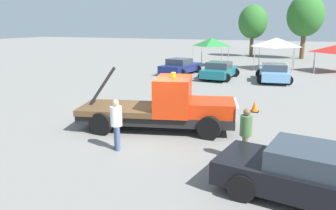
{
  "coord_description": "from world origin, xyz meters",
  "views": [
    {
      "loc": [
        5.33,
        -11.55,
        4.13
      ],
      "look_at": [
        0.5,
        0.0,
        1.05
      ],
      "focal_mm": 35.0,
      "sensor_mm": 36.0,
      "label": 1
    }
  ],
  "objects_px": {
    "tree_center": "(305,16)",
    "canopy_tent_green": "(212,42)",
    "parked_car_teal": "(219,71)",
    "traffic_cone": "(255,107)",
    "tow_truck": "(166,107)",
    "canopy_tent_white": "(276,42)",
    "person_near_truck": "(246,131)",
    "person_at_hood": "(116,121)",
    "tree_left": "(253,22)",
    "foreground_car": "(327,179)",
    "parked_car_skyblue": "(274,73)",
    "parked_car_navy": "(180,67)",
    "utility_pole": "(305,20)"
  },
  "relations": [
    {
      "from": "tow_truck",
      "to": "canopy_tent_white",
      "type": "xyz_separation_m",
      "value": [
        2.31,
        20.84,
        1.61
      ]
    },
    {
      "from": "canopy_tent_white",
      "to": "tree_center",
      "type": "height_order",
      "value": "tree_center"
    },
    {
      "from": "tree_center",
      "to": "canopy_tent_green",
      "type": "bearing_deg",
      "value": -125.52
    },
    {
      "from": "canopy_tent_white",
      "to": "traffic_cone",
      "type": "xyz_separation_m",
      "value": [
        0.59,
        -16.67,
        -2.28
      ]
    },
    {
      "from": "parked_car_navy",
      "to": "canopy_tent_green",
      "type": "xyz_separation_m",
      "value": [
        1.01,
        6.23,
        1.79
      ]
    },
    {
      "from": "canopy_tent_white",
      "to": "parked_car_skyblue",
      "type": "bearing_deg",
      "value": -85.47
    },
    {
      "from": "canopy_tent_green",
      "to": "canopy_tent_white",
      "type": "height_order",
      "value": "canopy_tent_white"
    },
    {
      "from": "foreground_car",
      "to": "traffic_cone",
      "type": "height_order",
      "value": "foreground_car"
    },
    {
      "from": "tree_center",
      "to": "tree_left",
      "type": "bearing_deg",
      "value": 173.11
    },
    {
      "from": "parked_car_teal",
      "to": "canopy_tent_green",
      "type": "relative_size",
      "value": 1.48
    },
    {
      "from": "canopy_tent_white",
      "to": "parked_car_navy",
      "type": "bearing_deg",
      "value": -138.69
    },
    {
      "from": "parked_car_navy",
      "to": "traffic_cone",
      "type": "bearing_deg",
      "value": -134.33
    },
    {
      "from": "tow_truck",
      "to": "person_near_truck",
      "type": "relative_size",
      "value": 3.92
    },
    {
      "from": "person_at_hood",
      "to": "utility_pole",
      "type": "xyz_separation_m",
      "value": [
        5.11,
        36.84,
        3.7
      ]
    },
    {
      "from": "tow_truck",
      "to": "tree_center",
      "type": "height_order",
      "value": "tree_center"
    },
    {
      "from": "parked_car_skyblue",
      "to": "tow_truck",
      "type": "bearing_deg",
      "value": 158.37
    },
    {
      "from": "person_near_truck",
      "to": "person_at_hood",
      "type": "xyz_separation_m",
      "value": [
        -4.14,
        -0.76,
        0.04
      ]
    },
    {
      "from": "parked_car_skyblue",
      "to": "utility_pole",
      "type": "relative_size",
      "value": 0.52
    },
    {
      "from": "person_at_hood",
      "to": "person_near_truck",
      "type": "bearing_deg",
      "value": -34.09
    },
    {
      "from": "traffic_cone",
      "to": "utility_pole",
      "type": "xyz_separation_m",
      "value": [
        1.55,
        29.99,
        4.46
      ]
    },
    {
      "from": "tow_truck",
      "to": "foreground_car",
      "type": "distance_m",
      "value": 6.83
    },
    {
      "from": "parked_car_navy",
      "to": "parked_car_skyblue",
      "type": "xyz_separation_m",
      "value": [
        7.74,
        -0.82,
        0.0
      ]
    },
    {
      "from": "person_near_truck",
      "to": "person_at_hood",
      "type": "relative_size",
      "value": 0.96
    },
    {
      "from": "person_near_truck",
      "to": "tree_center",
      "type": "relative_size",
      "value": 0.22
    },
    {
      "from": "traffic_cone",
      "to": "person_near_truck",
      "type": "bearing_deg",
      "value": -84.6
    },
    {
      "from": "person_near_truck",
      "to": "parked_car_skyblue",
      "type": "distance_m",
      "value": 15.65
    },
    {
      "from": "tree_left",
      "to": "parked_car_skyblue",
      "type": "bearing_deg",
      "value": -76.52
    },
    {
      "from": "person_near_truck",
      "to": "canopy_tent_white",
      "type": "height_order",
      "value": "canopy_tent_white"
    },
    {
      "from": "canopy_tent_green",
      "to": "person_at_hood",
      "type": "bearing_deg",
      "value": -82.24
    },
    {
      "from": "canopy_tent_white",
      "to": "tree_left",
      "type": "distance_m",
      "value": 13.18
    },
    {
      "from": "person_at_hood",
      "to": "traffic_cone",
      "type": "distance_m",
      "value": 7.76
    },
    {
      "from": "tree_center",
      "to": "utility_pole",
      "type": "xyz_separation_m",
      "value": [
        -0.04,
        1.71,
        -0.47
      ]
    },
    {
      "from": "tow_truck",
      "to": "utility_pole",
      "type": "relative_size",
      "value": 0.74
    },
    {
      "from": "parked_car_skyblue",
      "to": "canopy_tent_white",
      "type": "bearing_deg",
      "value": -5.26
    },
    {
      "from": "parked_car_skyblue",
      "to": "utility_pole",
      "type": "xyz_separation_m",
      "value": [
        1.58,
        20.45,
        4.06
      ]
    },
    {
      "from": "tree_left",
      "to": "tree_center",
      "type": "xyz_separation_m",
      "value": [
        6.3,
        -0.76,
        0.72
      ]
    },
    {
      "from": "tow_truck",
      "to": "person_near_truck",
      "type": "bearing_deg",
      "value": -44.0
    },
    {
      "from": "canopy_tent_white",
      "to": "canopy_tent_green",
      "type": "bearing_deg",
      "value": -179.26
    },
    {
      "from": "tow_truck",
      "to": "person_at_hood",
      "type": "relative_size",
      "value": 3.75
    },
    {
      "from": "parked_car_teal",
      "to": "traffic_cone",
      "type": "height_order",
      "value": "parked_car_teal"
    },
    {
      "from": "parked_car_teal",
      "to": "traffic_cone",
      "type": "bearing_deg",
      "value": -154.5
    },
    {
      "from": "person_at_hood",
      "to": "canopy_tent_green",
      "type": "bearing_deg",
      "value": 53.33
    },
    {
      "from": "person_near_truck",
      "to": "tree_center",
      "type": "xyz_separation_m",
      "value": [
        1.02,
        34.38,
        4.22
      ]
    },
    {
      "from": "person_near_truck",
      "to": "parked_car_teal",
      "type": "xyz_separation_m",
      "value": [
        -4.63,
        15.3,
        -0.32
      ]
    },
    {
      "from": "foreground_car",
      "to": "person_near_truck",
      "type": "distance_m",
      "value": 2.9
    },
    {
      "from": "utility_pole",
      "to": "tree_center",
      "type": "bearing_deg",
      "value": -88.56
    },
    {
      "from": "tow_truck",
      "to": "foreground_car",
      "type": "bearing_deg",
      "value": -48.87
    },
    {
      "from": "tree_center",
      "to": "utility_pole",
      "type": "height_order",
      "value": "utility_pole"
    },
    {
      "from": "parked_car_teal",
      "to": "canopy_tent_white",
      "type": "distance_m",
      "value": 8.44
    },
    {
      "from": "parked_car_navy",
      "to": "parked_car_teal",
      "type": "relative_size",
      "value": 1.02
    }
  ]
}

